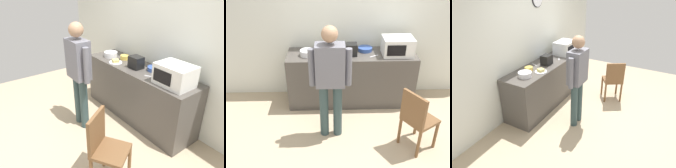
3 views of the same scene
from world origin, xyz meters
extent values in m
plane|color=tan|center=(0.00, 0.00, 0.00)|extent=(6.00, 6.00, 0.00)
cube|color=silver|center=(0.00, 1.60, 1.30)|extent=(5.40, 0.10, 2.60)
cube|color=#4C4742|center=(-0.07, 1.22, 0.47)|extent=(2.19, 0.62, 0.94)
cube|color=silver|center=(0.69, 1.17, 1.09)|extent=(0.50, 0.38, 0.30)
cube|color=black|center=(0.63, 0.98, 1.09)|extent=(0.30, 0.01, 0.18)
cylinder|color=white|center=(-0.49, 1.05, 0.95)|extent=(0.23, 0.23, 0.01)
cube|color=#CCBC6B|center=(-0.49, 1.05, 0.98)|extent=(0.14, 0.14, 0.05)
cylinder|color=#33519E|center=(0.17, 1.35, 0.97)|extent=(0.24, 0.24, 0.06)
cylinder|color=gold|center=(-0.54, 1.30, 0.98)|extent=(0.16, 0.16, 0.07)
cylinder|color=white|center=(-0.81, 1.18, 0.99)|extent=(0.25, 0.25, 0.09)
cube|color=black|center=(-0.10, 1.18, 1.04)|extent=(0.22, 0.18, 0.20)
cube|color=silver|center=(-0.25, 1.38, 0.94)|extent=(0.09, 0.16, 0.01)
cube|color=silver|center=(0.30, 1.11, 0.94)|extent=(0.16, 0.10, 0.01)
cylinder|color=#304547|center=(-0.34, 0.30, 0.44)|extent=(0.13, 0.13, 0.88)
cylinder|color=#304547|center=(-0.54, 0.30, 0.44)|extent=(0.13, 0.13, 0.88)
cube|color=slate|center=(-0.44, 0.30, 1.18)|extent=(0.40, 0.24, 0.60)
cylinder|color=slate|center=(-0.19, 0.29, 1.15)|extent=(0.09, 0.09, 0.54)
cylinder|color=slate|center=(-0.69, 0.30, 1.15)|extent=(0.09, 0.09, 0.54)
sphere|color=#A37A5B|center=(-0.44, 0.30, 1.62)|extent=(0.22, 0.22, 0.22)
cylinder|color=brown|center=(1.05, -0.05, 0.23)|extent=(0.04, 0.04, 0.45)
cylinder|color=brown|center=(0.87, 0.25, 0.23)|extent=(0.04, 0.04, 0.45)
cylinder|color=brown|center=(0.75, -0.24, 0.23)|extent=(0.04, 0.04, 0.45)
cylinder|color=brown|center=(0.56, 0.06, 0.23)|extent=(0.04, 0.04, 0.45)
cube|color=brown|center=(0.81, 0.00, 0.47)|extent=(0.55, 0.55, 0.04)
cube|color=brown|center=(0.66, -0.09, 0.71)|extent=(0.25, 0.36, 0.45)
camera|label=1|loc=(2.34, -1.11, 2.27)|focal=34.43mm
camera|label=2|loc=(-0.43, -2.92, 2.77)|focal=42.63mm
camera|label=3|loc=(-3.56, -1.18, 2.61)|focal=34.27mm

